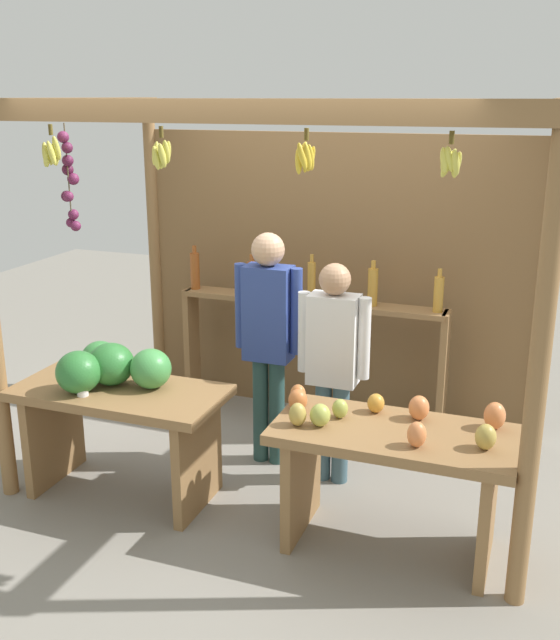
% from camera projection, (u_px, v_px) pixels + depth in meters
% --- Properties ---
extents(ground_plane, '(12.00, 12.00, 0.00)m').
position_uv_depth(ground_plane, '(290.00, 463.00, 5.28)').
color(ground_plane, gray).
rests_on(ground_plane, ground).
extents(market_stall, '(3.30, 2.13, 2.49)m').
position_uv_depth(market_stall, '(312.00, 251.00, 5.29)').
color(market_stall, olive).
rests_on(market_stall, ground).
extents(fruit_counter_left, '(1.33, 0.64, 1.01)m').
position_uv_depth(fruit_counter_left, '(116.00, 396.00, 4.72)').
color(fruit_counter_left, olive).
rests_on(fruit_counter_left, ground).
extents(fruit_counter_right, '(1.35, 0.64, 0.89)m').
position_uv_depth(fruit_counter_right, '(391.00, 457.00, 4.15)').
color(fruit_counter_right, olive).
rests_on(fruit_counter_right, ground).
extents(bottle_shelf_unit, '(2.12, 0.22, 1.35)m').
position_uv_depth(bottle_shelf_unit, '(309.00, 325.00, 5.76)').
color(bottle_shelf_unit, olive).
rests_on(bottle_shelf_unit, ground).
extents(vendor_man, '(0.48, 0.22, 1.64)m').
position_uv_depth(vendor_man, '(268.00, 328.00, 5.04)').
color(vendor_man, '#284945').
rests_on(vendor_man, ground).
extents(vendor_woman, '(0.48, 0.20, 1.50)m').
position_uv_depth(vendor_woman, '(333.00, 356.00, 4.80)').
color(vendor_woman, '#3F5D69').
rests_on(vendor_woman, ground).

